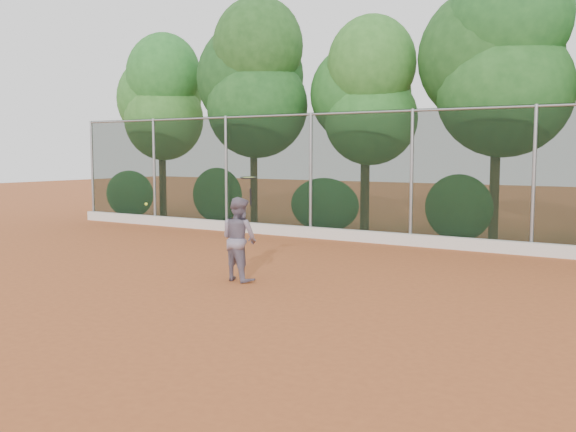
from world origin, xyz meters
The scene contains 7 objects.
ground centered at (0.00, 0.00, 0.00)m, with size 80.00×80.00×0.00m, color #A35026.
concrete_curb centered at (0.00, 6.82, 0.15)m, with size 24.00×0.20×0.30m, color silver.
tennis_player centered at (-0.98, 0.84, 0.78)m, with size 0.76×0.59×1.56m, color slate.
chainlink_fence centered at (0.00, 7.00, 1.86)m, with size 24.09×0.09×3.50m.
foliage_backdrop centered at (-0.55, 8.98, 4.40)m, with size 23.70×3.63×7.55m.
tennis_racket centered at (-0.66, 0.71, 1.89)m, with size 0.37×0.37×0.53m.
tennis_ball_in_flight centered at (-3.28, 0.79, 1.34)m, with size 0.06×0.06×0.06m.
Camera 1 is at (6.07, -8.69, 2.38)m, focal length 40.00 mm.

